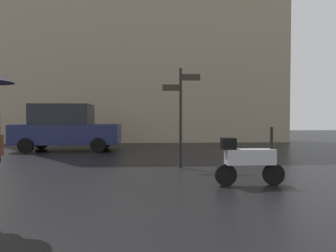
{
  "coord_description": "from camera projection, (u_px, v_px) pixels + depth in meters",
  "views": [
    {
      "loc": [
        0.34,
        -2.14,
        1.43
      ],
      "look_at": [
        0.77,
        4.88,
        1.23
      ],
      "focal_mm": 31.53,
      "sensor_mm": 36.0,
      "label": 1
    }
  ],
  "objects": [
    {
      "name": "parked_scooter",
      "position": [
        248.0,
        159.0,
        6.19
      ],
      "size": [
        1.49,
        0.32,
        1.23
      ],
      "rotation": [
        0.0,
        0.0,
        0.31
      ],
      "color": "black",
      "rests_on": "ground"
    },
    {
      "name": "parked_car_left",
      "position": [
        66.0,
        128.0,
        12.73
      ],
      "size": [
        4.42,
        1.89,
        2.01
      ],
      "rotation": [
        0.0,
        0.0,
        -0.28
      ],
      "color": "#1E234C",
      "rests_on": "ground"
    },
    {
      "name": "street_signpost",
      "position": [
        181.0,
        107.0,
        8.38
      ],
      "size": [
        1.08,
        0.08,
        2.83
      ],
      "color": "black",
      "rests_on": "ground"
    },
    {
      "name": "building_block",
      "position": [
        144.0,
        1.0,
        17.54
      ],
      "size": [
        16.97,
        2.27,
        16.71
      ],
      "primitive_type": "cube",
      "color": "gray",
      "rests_on": "ground"
    }
  ]
}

